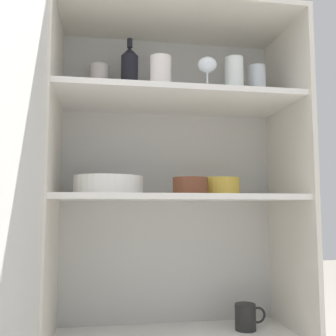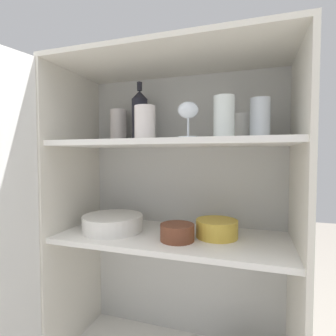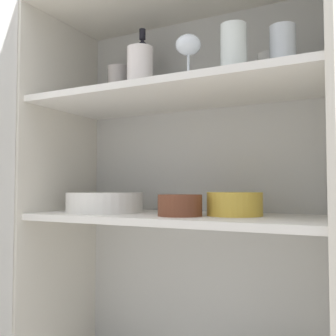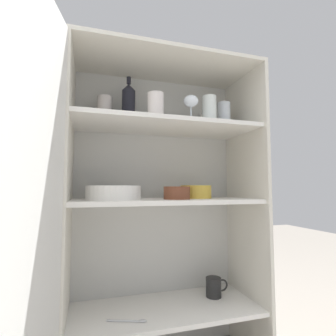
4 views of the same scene
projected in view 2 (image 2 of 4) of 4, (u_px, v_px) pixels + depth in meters
cupboard_back_panel at (184, 237)px, 1.19m from camera, size 0.90×0.02×1.44m
cupboard_side_left at (76, 240)px, 1.15m from camera, size 0.02×0.40×1.44m
cupboard_side_right at (297, 266)px, 0.88m from camera, size 0.02×0.40×1.44m
cupboard_top_panel at (172, 60)px, 0.98m from camera, size 0.90×0.40×0.02m
shelf_board_middle at (172, 238)px, 1.01m from camera, size 0.87×0.36×0.02m
shelf_board_upper at (172, 143)px, 0.99m from camera, size 0.87×0.36×0.02m
tumbler_glass_0 at (260, 119)px, 0.88m from camera, size 0.07×0.07×0.14m
tumbler_glass_1 at (118, 127)px, 1.19m from camera, size 0.08×0.08×0.15m
tumbler_glass_2 at (224, 117)px, 0.86m from camera, size 0.07×0.07×0.14m
tumbler_glass_3 at (244, 127)px, 0.99m from camera, size 0.07×0.07×0.10m
tumbler_glass_4 at (145, 123)px, 0.93m from camera, size 0.08×0.08×0.12m
wine_glass_0 at (188, 113)px, 0.86m from camera, size 0.07×0.07×0.12m
wine_bottle at (140, 116)px, 1.12m from camera, size 0.07×0.07×0.26m
plate_stack_white at (113, 223)px, 1.07m from camera, size 0.24×0.24×0.06m
mixing_bowl_large at (217, 228)px, 0.98m from camera, size 0.16×0.16×0.07m
serving_bowl_small at (177, 231)px, 0.94m from camera, size 0.12×0.12×0.06m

